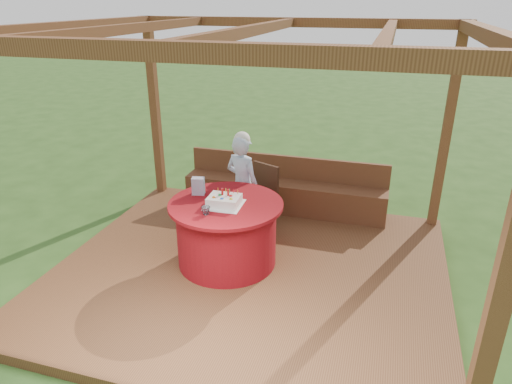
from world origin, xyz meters
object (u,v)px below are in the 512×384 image
gift_bag (198,186)px  drinking_glass (206,211)px  bench (284,193)px  birthday_cake (224,201)px  elderly_woman (243,183)px  chair (261,193)px  table (227,232)px

gift_bag → drinking_glass: bearing=-72.1°
bench → birthday_cake: size_ratio=7.11×
bench → drinking_glass: 2.12m
elderly_woman → gift_bag: size_ratio=6.72×
elderly_woman → drinking_glass: elderly_woman is taller
chair → gift_bag: 1.13m
chair → drinking_glass: size_ratio=8.90×
gift_bag → drinking_glass: size_ratio=2.13×
bench → birthday_cake: birthday_cake is taller
table → gift_bag: gift_bag is taller
elderly_woman → table: bearing=-85.6°
bench → drinking_glass: (-0.41, -2.00, 0.56)m
bench → elderly_woman: size_ratio=2.13×
elderly_woman → birthday_cake: elderly_woman is taller
birthday_cake → drinking_glass: bearing=-110.4°
table → birthday_cake: birthday_cake is taller
elderly_woman → drinking_glass: (-0.04, -1.16, 0.12)m
table → elderly_woman: bearing=94.4°
gift_bag → elderly_woman: bearing=49.9°
bench → elderly_woman: 1.03m
birthday_cake → gift_bag: bearing=152.8°
bench → table: 1.69m
elderly_woman → bench: bearing=66.4°
bench → elderly_woman: bearing=-113.6°
chair → gift_bag: bearing=-118.7°
bench → chair: size_ratio=3.43×
gift_bag → drinking_glass: 0.58m
bench → table: (-0.31, -1.65, 0.13)m
drinking_glass → elderly_woman: bearing=88.1°
gift_bag → chair: bearing=48.2°
drinking_glass → bench: bearing=78.5°
birthday_cake → gift_bag: size_ratio=2.01×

